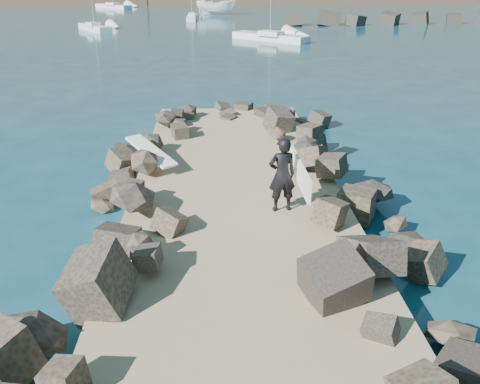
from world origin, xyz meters
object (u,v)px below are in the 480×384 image
(surfer_with_board, at_px, (285,174))
(boat_imported, at_px, (216,7))
(surfboard_resting, at_px, (151,155))
(sailboat_e, at_px, (113,6))

(surfer_with_board, bearing_deg, boat_imported, 91.07)
(surfboard_resting, distance_m, sailboat_e, 83.49)
(surfboard_resting, relative_size, sailboat_e, 0.23)
(surfboard_resting, relative_size, boat_imported, 0.37)
(surfboard_resting, bearing_deg, surfer_with_board, -80.39)
(boat_imported, xyz_separation_m, surfer_with_board, (1.32, -70.80, 0.45))
(surfboard_resting, height_order, boat_imported, boat_imported)
(surfboard_resting, xyz_separation_m, sailboat_e, (-15.19, 82.09, -0.69))
(boat_imported, height_order, surfer_with_board, surfer_with_board)
(surfboard_resting, xyz_separation_m, boat_imported, (2.50, 67.38, 0.11))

